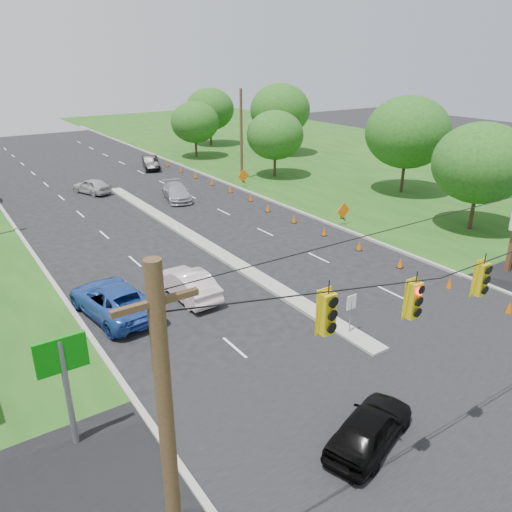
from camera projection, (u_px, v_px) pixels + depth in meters
ground at (461, 404)px, 18.61m from camera, size 160.00×160.00×0.00m
grass_right at (471, 185)px, 49.49m from camera, size 40.00×160.00×0.06m
cross_street at (461, 404)px, 18.61m from camera, size 160.00×14.00×0.02m
curb_left at (18, 233)px, 36.45m from camera, size 0.25×110.00×0.16m
curb_right at (249, 193)px, 46.89m from camera, size 0.25×110.00×0.16m
median at (198, 241)px, 34.75m from camera, size 1.00×34.00×0.18m
median_sign at (351, 307)px, 22.67m from camera, size 0.55×0.06×2.05m
signal_span at (512, 296)px, 15.94m from camera, size 25.60×0.32×9.00m
utility_pole_far_right at (241, 135)px, 50.28m from camera, size 0.28×0.28×9.00m
cone_0 at (509, 308)px, 24.96m from camera, size 0.32×0.32×0.70m
cone_1 at (450, 283)px, 27.65m from camera, size 0.32×0.32×0.70m
cone_2 at (400, 263)px, 30.34m from camera, size 0.32×0.32×0.70m
cone_3 at (359, 245)px, 33.03m from camera, size 0.32×0.32×0.70m
cone_4 at (324, 231)px, 35.72m from camera, size 0.32×0.32×0.70m
cone_5 at (294, 219)px, 38.41m from camera, size 0.32×0.32×0.70m
cone_6 at (268, 208)px, 41.10m from camera, size 0.32×0.32×0.70m
cone_7 at (251, 197)px, 44.10m from camera, size 0.32×0.32×0.70m
cone_8 at (230, 189)px, 46.79m from camera, size 0.32×0.32×0.70m
cone_9 at (212, 182)px, 49.48m from camera, size 0.32×0.32×0.70m
cone_10 at (196, 175)px, 52.17m from camera, size 0.32×0.32×0.70m
cone_11 at (181, 169)px, 54.86m from camera, size 0.32×0.32×0.70m
cone_12 at (167, 164)px, 57.55m from camera, size 0.32×0.32×0.70m
work_sign_1 at (343, 211)px, 37.62m from camera, size 1.27×0.58×1.37m
work_sign_2 at (243, 176)px, 48.38m from camera, size 1.27×0.58×1.37m
tree_7 at (481, 163)px, 35.27m from camera, size 6.72×6.72×7.84m
tree_8 at (408, 132)px, 44.79m from camera, size 7.56×7.56×8.82m
tree_9 at (275, 135)px, 51.38m from camera, size 5.88×5.88×6.86m
tree_10 at (280, 110)px, 62.73m from camera, size 7.56×7.56×8.82m
tree_11 at (210, 109)px, 69.35m from camera, size 6.72×6.72×7.84m
tree_12 at (195, 122)px, 61.10m from camera, size 5.88×5.88×6.86m
black_sedan at (370, 427)px, 16.47m from camera, size 4.43×2.90×1.40m
white_sedan at (188, 284)px, 26.57m from camera, size 1.78×4.77×1.56m
blue_pickup at (113, 299)px, 24.77m from camera, size 3.50×6.22×1.64m
silver_car_far at (177, 192)px, 44.40m from camera, size 3.17×5.30×1.44m
silver_car_oncoming at (92, 186)px, 46.39m from camera, size 3.06×4.48×1.42m
dark_car_receding at (151, 163)px, 56.18m from camera, size 2.72×4.66×1.45m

